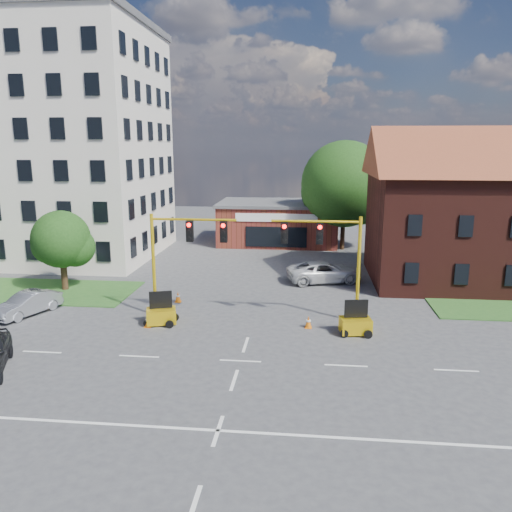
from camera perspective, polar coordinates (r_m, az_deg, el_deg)
name	(u,v)px	position (r m, az deg, el deg)	size (l,w,h in m)	color
ground	(240,361)	(24.40, -1.80, -11.89)	(120.00, 120.00, 0.00)	#414143
lane_markings	(231,391)	(21.73, -2.91, -15.13)	(60.00, 36.00, 0.01)	white
office_block	(53,143)	(49.59, -22.22, 11.91)	(18.40, 15.40, 20.60)	silver
brick_shop	(279,222)	(52.67, 2.60, 3.89)	(12.40, 8.40, 4.30)	maroon
tree_large	(349,187)	(49.39, 10.56, 7.77)	(8.74, 8.33, 10.58)	#392714
tree_nw_front	(65,241)	(37.26, -21.03, 1.57)	(4.21, 4.01, 5.70)	#392714
signal_mast_west	(180,253)	(29.61, -8.65, 0.38)	(5.30, 0.60, 6.20)	gray
signal_mast_east	(330,256)	(28.70, 8.43, -0.01)	(5.30, 0.60, 6.20)	gray
trailer_west	(161,314)	(29.35, -10.77, -6.57)	(1.90, 1.54, 1.88)	yellow
trailer_east	(355,324)	(27.92, 11.30, -7.62)	(1.78, 1.32, 1.86)	yellow
cone_a	(148,321)	(29.15, -12.28, -7.30)	(0.40, 0.40, 0.70)	orange
cone_b	(178,297)	(33.26, -8.91, -4.66)	(0.40, 0.40, 0.70)	orange
cone_c	(308,322)	(28.51, 6.01, -7.52)	(0.40, 0.40, 0.70)	orange
cone_d	(358,319)	(29.43, 11.53, -7.07)	(0.40, 0.40, 0.70)	orange
pickup_white	(325,272)	(37.86, 7.84, -1.80)	(2.59, 5.61, 1.56)	silver
sedan_silver_front	(27,304)	(33.40, -24.67, -4.98)	(1.47, 4.20, 1.38)	#94969B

